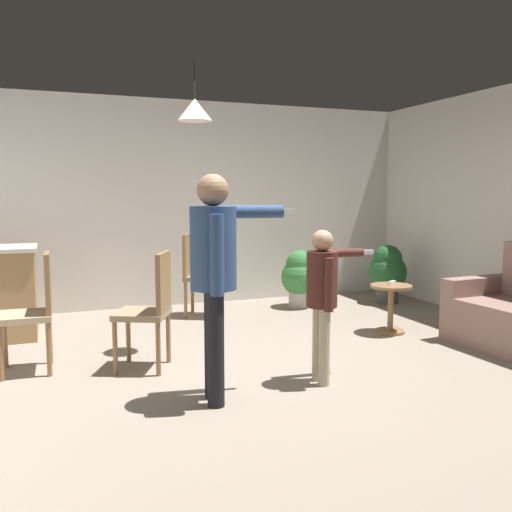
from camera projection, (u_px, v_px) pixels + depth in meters
ground at (277, 376)px, 4.47m from camera, size 7.68×7.68×0.00m
wall_back at (184, 204)px, 7.28m from camera, size 6.40×0.10×2.70m
side_table_by_couch at (391, 303)px, 5.83m from camera, size 0.44×0.44×0.52m
person_adult at (215, 263)px, 3.82m from camera, size 0.83×0.47×1.62m
person_child at (323, 289)px, 4.25m from camera, size 0.64×0.35×1.21m
dining_chair_by_counter at (150, 306)px, 4.61m from camera, size 0.56×0.56×1.00m
dining_chair_near_wall at (197, 271)px, 6.63m from camera, size 0.57×0.57×1.00m
dining_chair_centre_back at (34, 307)px, 4.55m from camera, size 0.43×0.43×1.00m
potted_plant_corner at (300, 276)px, 7.16m from camera, size 0.49×0.49×0.75m
potted_plant_by_wall at (388, 271)px, 7.42m from camera, size 0.52×0.52×0.80m
spare_remote_on_table at (392, 283)px, 5.85m from camera, size 0.13×0.10×0.04m
ceiling_light_pendant at (195, 110)px, 4.99m from camera, size 0.32×0.32×0.55m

